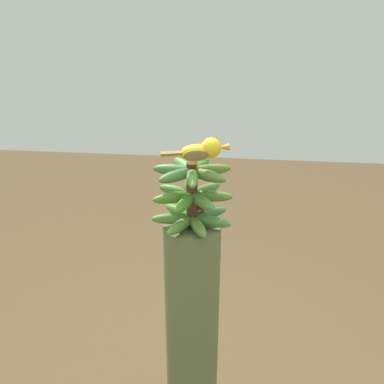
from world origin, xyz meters
name	(u,v)px	position (x,y,z in m)	size (l,w,h in m)	color
banana_tree	(192,352)	(0.00, 0.00, 0.56)	(0.20, 0.20, 1.11)	#5B663D
banana_bunch	(192,195)	(0.00, 0.00, 1.22)	(0.27, 0.27, 0.22)	#4C2D1E
perched_bird	(202,151)	(0.04, -0.03, 1.39)	(0.21, 0.09, 0.09)	#C68933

